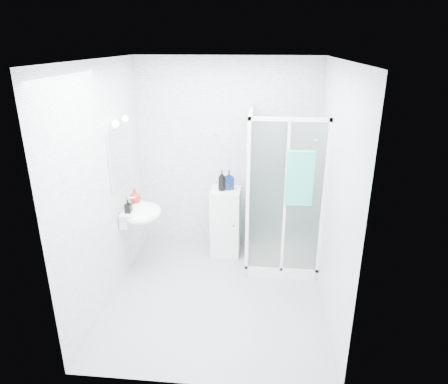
# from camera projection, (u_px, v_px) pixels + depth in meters

# --- Properties ---
(room) EXTENTS (2.40, 2.60, 2.60)m
(room) POSITION_uv_depth(u_px,v_px,m) (216.00, 190.00, 4.17)
(room) COLOR white
(room) RESTS_ON ground
(shower_enclosure) EXTENTS (0.90, 0.95, 2.00)m
(shower_enclosure) POSITION_uv_depth(u_px,v_px,m) (275.00, 233.00, 5.13)
(shower_enclosure) COLOR white
(shower_enclosure) RESTS_ON ground
(wall_basin) EXTENTS (0.46, 0.56, 0.35)m
(wall_basin) POSITION_uv_depth(u_px,v_px,m) (140.00, 213.00, 4.86)
(wall_basin) COLOR white
(wall_basin) RESTS_ON ground
(mirror) EXTENTS (0.02, 0.60, 0.70)m
(mirror) POSITION_uv_depth(u_px,v_px,m) (119.00, 157.00, 4.63)
(mirror) COLOR white
(mirror) RESTS_ON room
(vanity_lights) EXTENTS (0.10, 0.40, 0.08)m
(vanity_lights) POSITION_uv_depth(u_px,v_px,m) (120.00, 121.00, 4.48)
(vanity_lights) COLOR silver
(vanity_lights) RESTS_ON room
(wall_hooks) EXTENTS (0.23, 0.06, 0.03)m
(wall_hooks) POSITION_uv_depth(u_px,v_px,m) (208.00, 134.00, 5.25)
(wall_hooks) COLOR silver
(wall_hooks) RESTS_ON room
(storage_cabinet) EXTENTS (0.39, 0.41, 0.93)m
(storage_cabinet) POSITION_uv_depth(u_px,v_px,m) (226.00, 222.00, 5.40)
(storage_cabinet) COLOR white
(storage_cabinet) RESTS_ON ground
(hand_towel) EXTENTS (0.30, 0.04, 0.64)m
(hand_towel) POSITION_uv_depth(u_px,v_px,m) (300.00, 177.00, 4.41)
(hand_towel) COLOR teal
(hand_towel) RESTS_ON shower_enclosure
(shampoo_bottle_a) EXTENTS (0.11, 0.11, 0.27)m
(shampoo_bottle_a) POSITION_uv_depth(u_px,v_px,m) (222.00, 181.00, 5.17)
(shampoo_bottle_a) COLOR black
(shampoo_bottle_a) RESTS_ON storage_cabinet
(shampoo_bottle_b) EXTENTS (0.14, 0.14, 0.25)m
(shampoo_bottle_b) POSITION_uv_depth(u_px,v_px,m) (229.00, 180.00, 5.22)
(shampoo_bottle_b) COLOR #0D1F4E
(shampoo_bottle_b) RESTS_ON storage_cabinet
(soap_dispenser_orange) EXTENTS (0.16, 0.16, 0.18)m
(soap_dispenser_orange) POSITION_uv_depth(u_px,v_px,m) (135.00, 196.00, 4.98)
(soap_dispenser_orange) COLOR #B21E15
(soap_dispenser_orange) RESTS_ON wall_basin
(soap_dispenser_black) EXTENTS (0.08, 0.08, 0.16)m
(soap_dispenser_black) POSITION_uv_depth(u_px,v_px,m) (128.00, 206.00, 4.68)
(soap_dispenser_black) COLOR black
(soap_dispenser_black) RESTS_ON wall_basin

